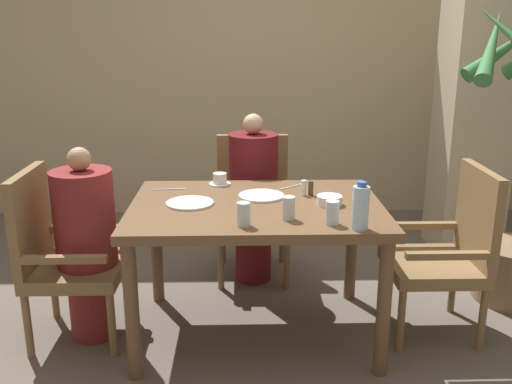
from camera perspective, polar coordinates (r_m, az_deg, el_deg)
The scene contains 21 objects.
ground_plane at distance 3.31m, azimuth 0.02°, elevation -13.83°, with size 16.00×16.00×0.00m, color #60564C.
wall_back at distance 5.08m, azimuth -0.66°, elevation 13.32°, with size 8.00×0.06×2.80m.
pillar_stone at distance 4.46m, azimuth 21.34°, elevation 11.19°, with size 0.46×0.46×2.70m.
dining_table at distance 3.03m, azimuth 0.02°, elevation -2.87°, with size 1.32×0.95×0.76m.
chair_left_side at distance 3.24m, azimuth -19.02°, elevation -5.71°, with size 0.49×0.49×0.94m.
diner_in_left_chair at distance 3.18m, azimuth -16.59°, elevation -4.91°, with size 0.32×0.32×1.07m.
chair_far_side at distance 3.91m, azimuth -0.32°, elevation -1.08°, with size 0.49×0.49×0.94m.
diner_in_far_chair at distance 3.74m, azimuth -0.27°, elevation -0.54°, with size 0.32×0.32×1.13m.
chair_right_side at distance 3.29m, azimuth 18.76°, elevation -5.35°, with size 0.49×0.49×0.94m.
plate_main_left at distance 3.01m, azimuth -6.63°, elevation -1.09°, with size 0.25×0.25×0.01m.
plate_main_right at distance 3.12m, azimuth 0.53°, elevation -0.38°, with size 0.25×0.25×0.01m.
teacup_with_saucer at distance 3.36m, azimuth -3.64°, elevation 1.24°, with size 0.13×0.13×0.07m.
bowl_small at distance 3.00m, azimuth 7.37°, elevation -0.82°, with size 0.13×0.13×0.05m.
water_bottle at distance 2.64m, azimuth 10.42°, elevation -1.52°, with size 0.08×0.08×0.23m.
glass_tall_near at distance 2.66m, azimuth -1.25°, elevation -2.24°, with size 0.06×0.06×0.11m.
glass_tall_mid at distance 2.75m, azimuth 3.26°, elevation -1.61°, with size 0.06×0.06×0.11m.
glass_tall_far at distance 2.70m, azimuth 7.64°, elevation -2.05°, with size 0.06×0.06×0.11m.
salt_shaker at distance 3.15m, azimuth 4.79°, elevation 0.41°, with size 0.03×0.03×0.09m.
pepper_shaker at distance 3.15m, azimuth 5.50°, elevation 0.38°, with size 0.03×0.03×0.08m.
fork_beside_plate at distance 3.33m, azimuth 3.80°, elevation 0.59°, with size 0.15×0.12×0.00m.
knife_beside_plate at distance 3.30m, azimuth -8.54°, elevation 0.28°, with size 0.19×0.03×0.00m.
Camera 1 is at (-0.08, -2.86, 1.66)m, focal length 40.00 mm.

